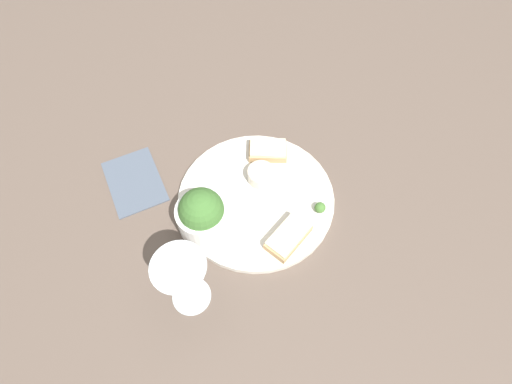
# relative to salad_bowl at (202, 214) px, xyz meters

# --- Properties ---
(ground_plane) EXTENTS (4.00, 4.00, 0.00)m
(ground_plane) POSITION_rel_salad_bowl_xyz_m (0.12, 0.03, -0.06)
(ground_plane) COLOR brown
(dinner_plate) EXTENTS (0.34, 0.34, 0.01)m
(dinner_plate) POSITION_rel_salad_bowl_xyz_m (0.12, 0.03, -0.05)
(dinner_plate) COLOR silver
(dinner_plate) RESTS_ON ground_plane
(salad_bowl) EXTENTS (0.11, 0.11, 0.11)m
(salad_bowl) POSITION_rel_salad_bowl_xyz_m (0.00, 0.00, 0.00)
(salad_bowl) COLOR white
(salad_bowl) RESTS_ON dinner_plate
(sauce_ramekin) EXTENTS (0.06, 0.06, 0.03)m
(sauce_ramekin) POSITION_rel_salad_bowl_xyz_m (0.15, 0.07, -0.03)
(sauce_ramekin) COLOR beige
(sauce_ramekin) RESTS_ON dinner_plate
(cheese_toast_near) EXTENTS (0.11, 0.09, 0.03)m
(cheese_toast_near) POSITION_rel_salad_bowl_xyz_m (0.15, -0.09, -0.04)
(cheese_toast_near) COLOR tan
(cheese_toast_near) RESTS_ON dinner_plate
(cheese_toast_far) EXTENTS (0.10, 0.08, 0.03)m
(cheese_toast_far) POSITION_rel_salad_bowl_xyz_m (0.19, 0.13, -0.04)
(cheese_toast_far) COLOR tan
(cheese_toast_far) RESTS_ON dinner_plate
(wine_glass) EXTENTS (0.09, 0.09, 0.16)m
(wine_glass) POSITION_rel_salad_bowl_xyz_m (-0.07, -0.13, 0.05)
(wine_glass) COLOR silver
(wine_glass) RESTS_ON ground_plane
(garnish) EXTENTS (0.02, 0.02, 0.02)m
(garnish) POSITION_rel_salad_bowl_xyz_m (0.24, -0.05, -0.04)
(garnish) COLOR #477533
(garnish) RESTS_ON dinner_plate
(napkin) EXTENTS (0.13, 0.17, 0.01)m
(napkin) POSITION_rel_salad_bowl_xyz_m (-0.12, 0.16, -0.06)
(napkin) COLOR #4C5666
(napkin) RESTS_ON ground_plane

